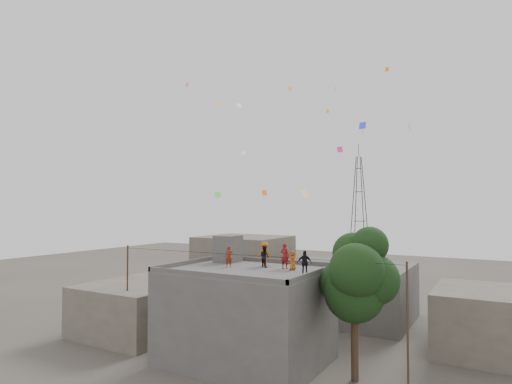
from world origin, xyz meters
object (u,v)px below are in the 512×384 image
(tree, at_px, (357,277))
(person_red_adult, at_px, (285,256))
(person_dark_adult, at_px, (305,263))
(stair_head_box, at_px, (228,249))
(transmission_tower, at_px, (359,215))

(tree, height_order, person_red_adult, tree)
(person_dark_adult, bearing_deg, tree, -8.53)
(stair_head_box, bearing_deg, person_dark_adult, -21.66)
(person_red_adult, height_order, person_dark_adult, person_red_adult)
(stair_head_box, height_order, tree, tree)
(tree, bearing_deg, person_red_adult, 170.66)
(person_red_adult, bearing_deg, transmission_tower, -75.93)
(transmission_tower, bearing_deg, person_red_adult, -80.94)
(stair_head_box, xyz_separation_m, person_red_adult, (5.35, -1.15, -0.13))
(tree, xyz_separation_m, person_red_adult, (-5.22, 0.86, 0.86))
(person_red_adult, bearing_deg, tree, 175.66)
(stair_head_box, bearing_deg, tree, -10.74)
(transmission_tower, distance_m, person_red_adult, 39.09)
(stair_head_box, distance_m, transmission_tower, 37.46)
(transmission_tower, bearing_deg, tree, -73.91)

